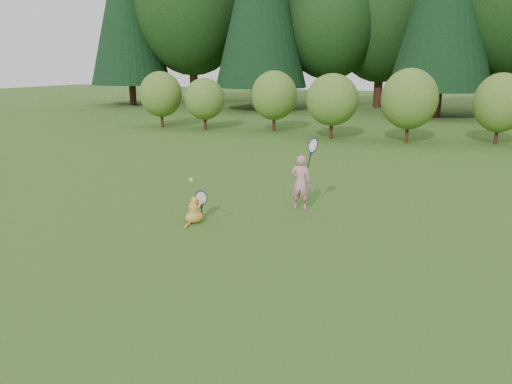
% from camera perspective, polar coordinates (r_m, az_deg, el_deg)
% --- Properties ---
extents(ground, '(100.00, 100.00, 0.00)m').
position_cam_1_polar(ground, '(9.00, -3.26, -5.36)').
color(ground, '#1F4C15').
rests_on(ground, ground).
extents(shrub_row, '(28.00, 3.00, 2.80)m').
position_cam_1_polar(shrub_row, '(20.94, 13.43, 9.62)').
color(shrub_row, '#547123').
rests_on(shrub_row, ground).
extents(child, '(0.70, 0.48, 1.76)m').
position_cam_1_polar(child, '(10.66, 5.18, 1.25)').
color(child, pink).
rests_on(child, ground).
extents(cat, '(0.46, 0.77, 0.74)m').
position_cam_1_polar(cat, '(9.90, -7.06, -1.90)').
color(cat, '#BF7524').
rests_on(cat, ground).
extents(tennis_ball, '(0.08, 0.08, 0.08)m').
position_cam_1_polar(tennis_ball, '(8.71, -7.41, 1.39)').
color(tennis_ball, '#CBE01A').
rests_on(tennis_ball, ground).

